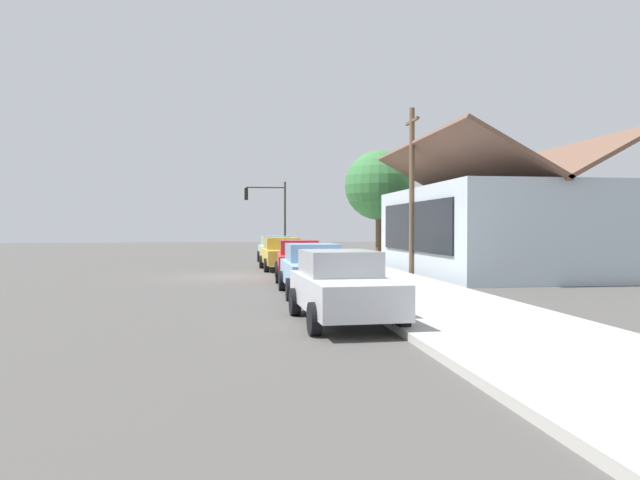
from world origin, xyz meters
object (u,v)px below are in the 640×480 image
Objects in this scene: traffic_light_main at (269,207)px; car_seafoam at (276,249)px; car_mustard at (282,253)px; utility_pole_wooden at (412,187)px; shade_tree at (379,186)px; fire_hydrant_red at (326,265)px; car_skyblue at (313,269)px; car_cherry at (299,259)px; car_silver at (342,286)px.

car_seafoam is at bearing 1.60° from traffic_light_main.
utility_pole_wooden is at bearing 55.46° from car_mustard.
shade_tree is 11.37m from fire_hydrant_red.
car_seafoam and car_skyblue have the same top height.
car_seafoam is 1.05× the size of car_mustard.
car_mustard is at bearing -2.63° from car_seafoam.
fire_hydrant_red is (9.50, -4.69, -4.13)m from shade_tree.
utility_pole_wooden is at bearing 114.35° from car_cherry.
car_cherry is 6.71× the size of fire_hydrant_red.
shade_tree reaches higher than car_mustard.
car_skyblue is at bearing -36.15° from utility_pole_wooden.
fire_hydrant_red is (4.04, 1.59, -0.32)m from car_mustard.
utility_pole_wooden is (-7.46, 5.45, 3.11)m from car_skyblue.
car_silver is at bearing -2.03° from car_mustard.
car_skyblue is at bearing -20.48° from shade_tree.
fire_hydrant_red is (14.57, 1.66, -2.99)m from traffic_light_main.
utility_pole_wooden reaches higher than car_skyblue.
car_skyblue is 21.69m from traffic_light_main.
car_silver is at bearing 0.28° from traffic_light_main.
car_skyblue is at bearing -11.79° from fire_hydrant_red.
car_cherry and car_skyblue have the same top height.
car_silver is 23.21m from shade_tree.
car_silver is 6.27× the size of fire_hydrant_red.
shade_tree is (-16.45, 6.14, 3.81)m from car_skyblue.
car_mustard is at bearing -174.20° from car_cherry.
car_seafoam is 16.86m from car_skyblue.
traffic_light_main reaches higher than car_mustard.
car_mustard is 0.67× the size of shade_tree.
car_seafoam is 22.43m from car_silver.
car_seafoam is at bearing -175.84° from car_cherry.
fire_hydrant_red is at bearing 142.51° from car_cherry.
shade_tree is at bearing 153.71° from fire_hydrant_red.
car_skyblue is at bearing 0.55° from traffic_light_main.
utility_pole_wooden is at bearing -4.40° from shade_tree.
car_silver is (5.58, -0.07, -0.00)m from car_skyblue.
car_skyblue is 17.97m from shade_tree.
car_seafoam is 0.70× the size of shade_tree.
car_cherry and car_silver have the same top height.
traffic_light_main is 0.69× the size of utility_pole_wooden.
car_silver is at bearing -1.04° from car_skyblue.
car_cherry is 0.70× the size of shade_tree.
fire_hydrant_red is at bearing 19.27° from car_mustard.
car_mustard and car_silver have the same top height.
car_silver is 12.63m from fire_hydrant_red.
car_seafoam is 7.31m from shade_tree.
traffic_light_main is at bearing -128.60° from shade_tree.
shade_tree is at bearing 84.29° from car_seafoam.
utility_pole_wooden is (-13.04, 5.53, 3.11)m from car_silver.
car_cherry is 16.35m from traffic_light_main.
car_seafoam is at bearing 177.46° from car_silver.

